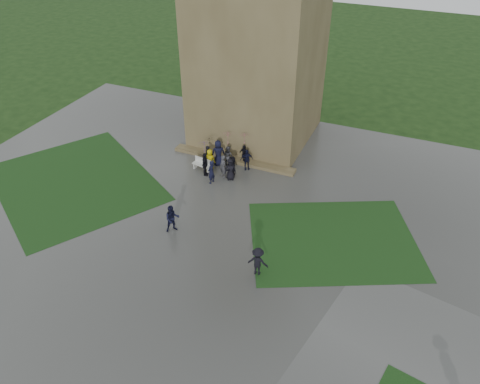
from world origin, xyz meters
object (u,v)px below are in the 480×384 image
at_px(tower, 259,14).
at_px(pedestrian_mid, 172,219).
at_px(bench, 203,164).
at_px(pedestrian_near, 258,261).

xyz_separation_m(tower, pedestrian_mid, (-0.08, -12.75, -8.14)).
relative_size(bench, pedestrian_near, 0.92).
distance_m(tower, pedestrian_near, 17.21).
relative_size(tower, pedestrian_near, 11.05).
bearing_deg(pedestrian_mid, tower, 49.49).
bearing_deg(tower, pedestrian_mid, -90.38).
bearing_deg(pedestrian_near, tower, -72.81).
bearing_deg(pedestrian_mid, bench, 61.79).
height_order(pedestrian_mid, pedestrian_near, pedestrian_mid).
distance_m(bench, pedestrian_near, 10.49).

